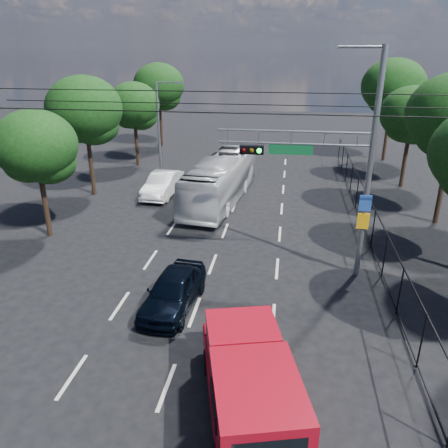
% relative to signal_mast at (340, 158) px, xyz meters
% --- Properties ---
extents(ground, '(120.00, 120.00, 0.00)m').
position_rel_signal_mast_xyz_m(ground, '(-5.28, -7.99, -5.24)').
color(ground, black).
rests_on(ground, ground).
extents(lane_markings, '(6.12, 38.00, 0.01)m').
position_rel_signal_mast_xyz_m(lane_markings, '(-5.28, 6.01, -5.24)').
color(lane_markings, beige).
rests_on(lane_markings, ground).
extents(signal_mast, '(6.43, 0.39, 9.50)m').
position_rel_signal_mast_xyz_m(signal_mast, '(0.00, 0.00, 0.00)').
color(signal_mast, slate).
rests_on(signal_mast, ground).
extents(streetlight_left, '(2.09, 0.22, 7.08)m').
position_rel_signal_mast_xyz_m(streetlight_left, '(-11.62, 14.01, -1.30)').
color(streetlight_left, slate).
rests_on(streetlight_left, ground).
extents(utility_wires, '(22.00, 5.04, 0.74)m').
position_rel_signal_mast_xyz_m(utility_wires, '(-5.28, 0.84, 1.99)').
color(utility_wires, black).
rests_on(utility_wires, ground).
extents(fence_right, '(0.06, 34.03, 2.00)m').
position_rel_signal_mast_xyz_m(fence_right, '(2.32, 4.18, -4.21)').
color(fence_right, black).
rests_on(fence_right, ground).
extents(tree_right_d, '(4.32, 4.32, 7.02)m').
position_rel_signal_mast_xyz_m(tree_right_d, '(6.13, 14.03, -0.39)').
color(tree_right_d, black).
rests_on(tree_right_d, ground).
extents(tree_right_e, '(5.28, 5.28, 8.58)m').
position_rel_signal_mast_xyz_m(tree_right_e, '(6.33, 22.03, 0.69)').
color(tree_right_e, black).
rests_on(tree_right_e, ground).
extents(tree_left_b, '(4.08, 4.08, 6.63)m').
position_rel_signal_mast_xyz_m(tree_left_b, '(-14.47, 2.03, -0.66)').
color(tree_left_b, black).
rests_on(tree_left_b, ground).
extents(tree_left_c, '(4.80, 4.80, 7.80)m').
position_rel_signal_mast_xyz_m(tree_left_c, '(-15.07, 9.03, 0.15)').
color(tree_left_c, black).
rests_on(tree_left_c, ground).
extents(tree_left_d, '(4.20, 4.20, 6.83)m').
position_rel_signal_mast_xyz_m(tree_left_d, '(-14.67, 17.03, -0.52)').
color(tree_left_d, black).
rests_on(tree_left_d, ground).
extents(tree_left_e, '(4.92, 4.92, 7.99)m').
position_rel_signal_mast_xyz_m(tree_left_e, '(-14.87, 25.03, 0.29)').
color(tree_left_e, black).
rests_on(tree_left_e, ground).
extents(red_pickup, '(3.47, 6.14, 2.17)m').
position_rel_signal_mast_xyz_m(red_pickup, '(-2.76, -8.71, -4.09)').
color(red_pickup, black).
rests_on(red_pickup, ground).
extents(navy_hatchback, '(2.10, 4.40, 1.45)m').
position_rel_signal_mast_xyz_m(navy_hatchback, '(-6.16, -3.75, -4.52)').
color(navy_hatchback, black).
rests_on(navy_hatchback, ground).
extents(white_bus, '(3.66, 10.71, 2.92)m').
position_rel_signal_mast_xyz_m(white_bus, '(-6.28, 8.91, -3.78)').
color(white_bus, silver).
rests_on(white_bus, ground).
extents(white_van, '(1.90, 4.78, 1.55)m').
position_rel_signal_mast_xyz_m(white_van, '(-10.34, 9.48, -4.47)').
color(white_van, white).
rests_on(white_van, ground).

